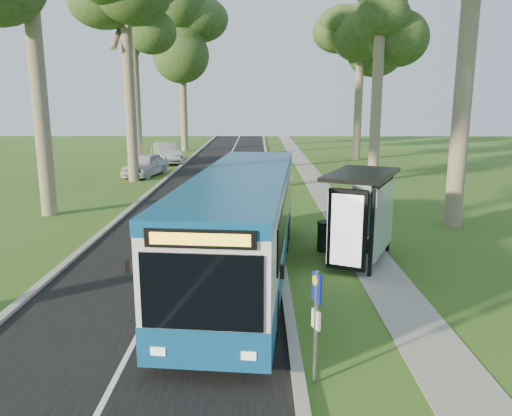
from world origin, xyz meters
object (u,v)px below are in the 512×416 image
at_px(litter_bin, 325,236).
at_px(bus_shelter, 369,201).
at_px(bus_stop_sign, 316,314).
at_px(bus, 243,224).
at_px(car_white, 145,165).
at_px(car_silver, 166,153).

bearing_deg(litter_bin, bus_shelter, -53.84).
bearing_deg(bus_stop_sign, bus, 83.37).
bearing_deg(car_white, litter_bin, -47.42).
bearing_deg(litter_bin, car_silver, 111.98).
relative_size(car_white, car_silver, 0.91).
xyz_separation_m(bus_stop_sign, litter_bin, (1.31, 8.49, -0.87)).
height_order(bus_stop_sign, bus_shelter, bus_shelter).
bearing_deg(car_silver, litter_bin, -89.06).
bearing_deg(car_silver, bus_stop_sign, -96.31).
distance_m(bus_stop_sign, bus_shelter, 7.40).
height_order(bus, car_white, bus).
bearing_deg(bus_shelter, car_silver, 137.74).
relative_size(bus_shelter, car_silver, 0.76).
relative_size(bus_shelter, car_white, 0.84).
bearing_deg(car_silver, bus_shelter, -88.14).
distance_m(car_white, car_silver, 7.39).
distance_m(bus_shelter, car_white, 22.50).
relative_size(litter_bin, car_white, 0.23).
xyz_separation_m(bus_shelter, car_white, (-11.44, 19.34, -1.30)).
distance_m(litter_bin, car_silver, 27.17).
distance_m(bus_stop_sign, car_silver, 34.83).
bearing_deg(bus, litter_bin, 49.32).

